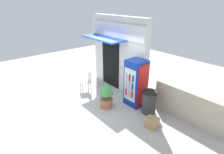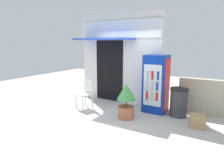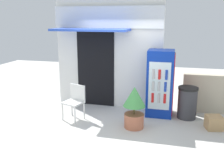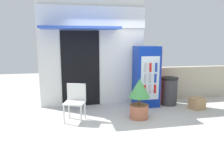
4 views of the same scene
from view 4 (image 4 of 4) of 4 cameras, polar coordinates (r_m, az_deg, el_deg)
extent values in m
plane|color=beige|center=(5.19, 2.86, -11.69)|extent=(16.00, 16.00, 0.00)
cube|color=silver|center=(6.29, -5.26, 6.56)|extent=(3.05, 0.27, 3.09)
cube|color=white|center=(6.14, -5.24, 15.80)|extent=(3.05, 0.08, 0.59)
cube|color=blue|center=(5.73, -8.53, 12.91)|extent=(2.04, 0.80, 0.06)
cube|color=black|center=(6.16, -8.43, 2.13)|extent=(1.09, 0.03, 2.17)
cube|color=#0C2D9E|center=(6.23, 9.13, 0.18)|extent=(0.66, 0.61, 1.74)
cube|color=silver|center=(5.94, 10.18, -0.33)|extent=(0.53, 0.02, 1.21)
cube|color=red|center=(6.36, 12.02, 0.28)|extent=(0.02, 0.55, 1.56)
cylinder|color=red|center=(5.93, 8.79, -3.30)|extent=(0.06, 0.06, 0.24)
cylinder|color=#B2B2B7|center=(5.99, 10.19, -3.22)|extent=(0.06, 0.06, 0.24)
cylinder|color=red|center=(6.04, 11.47, -3.15)|extent=(0.06, 0.06, 0.24)
cylinder|color=#B2B2B7|center=(5.87, 8.88, -0.42)|extent=(0.06, 0.06, 0.24)
cylinder|color=#B2B2B7|center=(5.92, 10.18, -0.37)|extent=(0.06, 0.06, 0.24)
cylinder|color=#1938A5|center=(5.98, 11.58, -0.31)|extent=(0.06, 0.06, 0.24)
cylinder|color=#B2B2B7|center=(5.82, 8.92, 2.52)|extent=(0.06, 0.06, 0.24)
cylinder|color=red|center=(5.88, 10.30, 2.55)|extent=(0.06, 0.06, 0.24)
cylinder|color=#1938A5|center=(5.94, 11.80, 2.57)|extent=(0.06, 0.06, 0.24)
cylinder|color=silver|center=(5.08, -12.78, -9.84)|extent=(0.04, 0.04, 0.43)
cylinder|color=silver|center=(4.96, -8.30, -10.17)|extent=(0.04, 0.04, 0.43)
cylinder|color=silver|center=(5.40, -11.49, -8.59)|extent=(0.04, 0.04, 0.43)
cylinder|color=silver|center=(5.28, -7.27, -8.86)|extent=(0.04, 0.04, 0.43)
cube|color=silver|center=(5.10, -10.04, -6.84)|extent=(0.56, 0.53, 0.04)
cube|color=silver|center=(5.21, -9.52, -3.91)|extent=(0.45, 0.18, 0.41)
cylinder|color=#BC6B4C|center=(5.36, 7.26, -9.15)|extent=(0.46, 0.46, 0.34)
cylinder|color=brown|center=(5.27, 7.33, -6.42)|extent=(0.05, 0.05, 0.20)
cone|color=#47994C|center=(5.19, 7.41, -2.94)|extent=(0.52, 0.52, 0.46)
cylinder|color=#38383D|center=(6.55, 15.07, -3.90)|extent=(0.47, 0.47, 0.76)
cylinder|color=black|center=(6.47, 15.23, -0.35)|extent=(0.50, 0.50, 0.06)
cube|color=#B7AD93|center=(7.53, 20.62, -1.30)|extent=(2.39, 0.20, 1.05)
cube|color=tan|center=(6.44, 21.85, -6.59)|extent=(0.42, 0.40, 0.32)
camera|label=1|loc=(6.51, 70.19, 19.17)|focal=28.96mm
camera|label=2|loc=(3.99, 78.80, 4.15)|focal=31.66mm
camera|label=3|loc=(2.60, 96.37, 12.50)|focal=40.18mm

